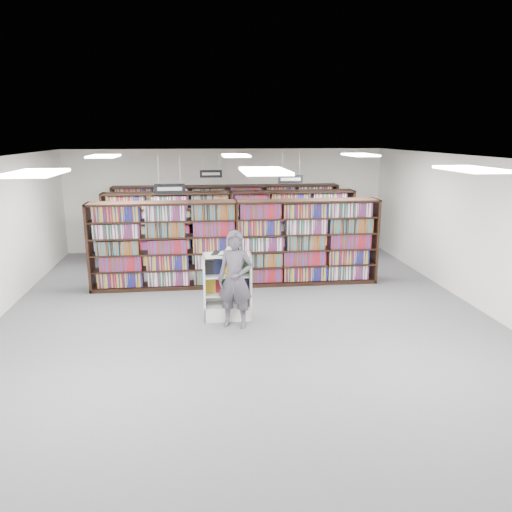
{
  "coord_description": "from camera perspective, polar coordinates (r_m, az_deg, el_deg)",
  "views": [
    {
      "loc": [
        -0.93,
        -9.83,
        3.66
      ],
      "look_at": [
        0.3,
        0.5,
        1.1
      ],
      "focal_mm": 35.0,
      "sensor_mm": 36.0,
      "label": 1
    }
  ],
  "objects": [
    {
      "name": "endcap_display",
      "position": [
        10.14,
        -3.3,
        -4.57
      ],
      "size": [
        0.96,
        0.49,
        1.34
      ],
      "rotation": [
        0.0,
        0.0,
        -0.01
      ],
      "color": "silver",
      "rests_on": "floor"
    },
    {
      "name": "troffer_back_right",
      "position": [
        12.47,
        11.81,
        11.24
      ],
      "size": [
        0.6,
        1.2,
        0.04
      ],
      "primitive_type": "cube",
      "color": "white",
      "rests_on": "ceiling"
    },
    {
      "name": "troffer_front_center",
      "position": [
        6.91,
        0.97,
        9.68
      ],
      "size": [
        0.6,
        1.2,
        0.04
      ],
      "primitive_type": "cube",
      "color": "white",
      "rests_on": "ceiling"
    },
    {
      "name": "troffer_front_left",
      "position": [
        7.15,
        -23.89,
        8.67
      ],
      "size": [
        0.6,
        1.2,
        0.04
      ],
      "primitive_type": "cube",
      "color": "white",
      "rests_on": "ceiling"
    },
    {
      "name": "shopper",
      "position": [
        9.55,
        -2.37,
        -2.71
      ],
      "size": [
        0.8,
        0.65,
        1.89
      ],
      "primitive_type": "imported",
      "rotation": [
        0.0,
        0.0,
        -0.33
      ],
      "color": "#4F4954",
      "rests_on": "floor"
    },
    {
      "name": "bookshelf_row_mid",
      "position": [
        14.1,
        -2.89,
        3.14
      ],
      "size": [
        7.0,
        0.6,
        2.1
      ],
      "color": "black",
      "rests_on": "floor"
    },
    {
      "name": "aisle_sign_right",
      "position": [
        13.1,
        3.97,
        8.85
      ],
      "size": [
        0.65,
        0.02,
        0.8
      ],
      "color": "#B2B2B7",
      "rests_on": "ceiling"
    },
    {
      "name": "bookshelf_row_far",
      "position": [
        15.77,
        -3.32,
        4.28
      ],
      "size": [
        7.0,
        0.6,
        2.1
      ],
      "color": "black",
      "rests_on": "floor"
    },
    {
      "name": "bookshelf_row_near",
      "position": [
        12.15,
        -2.24,
        1.41
      ],
      "size": [
        7.0,
        0.6,
        2.1
      ],
      "color": "black",
      "rests_on": "floor"
    },
    {
      "name": "open_book",
      "position": [
        9.89,
        -3.21,
        0.43
      ],
      "size": [
        0.71,
        0.5,
        0.13
      ],
      "rotation": [
        0.0,
        0.0,
        -0.22
      ],
      "color": "black",
      "rests_on": "endcap_display"
    },
    {
      "name": "ceiling",
      "position": [
        9.88,
        -1.41,
        11.16
      ],
      "size": [
        10.0,
        12.0,
        0.1
      ],
      "primitive_type": "cube",
      "color": "white",
      "rests_on": "wall_back"
    },
    {
      "name": "troffer_front_right",
      "position": [
        7.89,
        23.39,
        9.09
      ],
      "size": [
        0.6,
        1.2,
        0.04
      ],
      "primitive_type": "cube",
      "color": "white",
      "rests_on": "ceiling"
    },
    {
      "name": "troffer_back_left",
      "position": [
        12.02,
        -17.01,
        10.85
      ],
      "size": [
        0.6,
        1.2,
        0.04
      ],
      "primitive_type": "cube",
      "color": "white",
      "rests_on": "ceiling"
    },
    {
      "name": "troffer_back_center",
      "position": [
        11.87,
        -2.34,
        11.4
      ],
      "size": [
        0.6,
        1.2,
        0.04
      ],
      "primitive_type": "cube",
      "color": "white",
      "rests_on": "ceiling"
    },
    {
      "name": "aisle_sign_left",
      "position": [
        10.9,
        -9.84,
        7.68
      ],
      "size": [
        0.65,
        0.02,
        0.8
      ],
      "color": "#B2B2B7",
      "rests_on": "ceiling"
    },
    {
      "name": "wall_front",
      "position": [
        4.44,
        6.23,
        -13.85
      ],
      "size": [
        10.0,
        0.1,
        3.2
      ],
      "primitive_type": "cube",
      "color": "white",
      "rests_on": "ground"
    },
    {
      "name": "aisle_sign_center",
      "position": [
        14.88,
        -5.18,
        9.42
      ],
      "size": [
        0.65,
        0.02,
        0.8
      ],
      "color": "#B2B2B7",
      "rests_on": "ceiling"
    },
    {
      "name": "floor",
      "position": [
        10.53,
        -1.31,
        -6.52
      ],
      "size": [
        12.0,
        12.0,
        0.0
      ],
      "primitive_type": "plane",
      "color": "#4E4E53",
      "rests_on": "ground"
    },
    {
      "name": "wall_right",
      "position": [
        11.66,
        23.94,
        2.45
      ],
      "size": [
        0.1,
        12.0,
        3.2
      ],
      "primitive_type": "cube",
      "color": "white",
      "rests_on": "ground"
    },
    {
      "name": "wall_back",
      "position": [
        15.99,
        -3.41,
        6.4
      ],
      "size": [
        10.0,
        0.1,
        3.2
      ],
      "primitive_type": "cube",
      "color": "white",
      "rests_on": "ground"
    }
  ]
}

